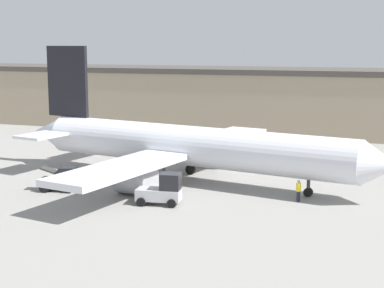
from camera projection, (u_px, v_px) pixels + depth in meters
The scene contains 6 objects.
ground_plane at pixel (192, 181), 51.30m from camera, with size 400.00×400.00×0.00m, color gray.
terminal_building at pixel (232, 99), 81.76m from camera, with size 94.74×12.29×8.59m.
airplane at pixel (182, 146), 51.29m from camera, with size 35.81×30.35×11.65m.
ground_crew_worker at pixel (298, 190), 44.48m from camera, with size 0.37×0.37×1.67m.
baggage_tug at pixel (163, 191), 43.62m from camera, with size 3.47×2.20×2.40m.
belt_loader_truck at pixel (61, 179), 47.76m from camera, with size 3.12×2.33×2.00m.
Camera 1 is at (16.32, -47.29, 11.80)m, focal length 55.00 mm.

